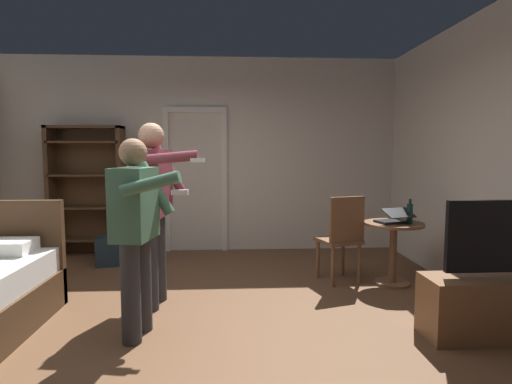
% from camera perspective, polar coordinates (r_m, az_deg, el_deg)
% --- Properties ---
extents(ground_plane, '(6.39, 6.39, 0.00)m').
position_cam_1_polar(ground_plane, '(3.77, -10.61, -17.63)').
color(ground_plane, brown).
extents(wall_back, '(6.05, 0.12, 2.86)m').
position_cam_1_polar(wall_back, '(6.30, -7.52, 5.02)').
color(wall_back, silver).
rests_on(wall_back, ground_plane).
extents(doorway_frame, '(0.93, 0.08, 2.13)m').
position_cam_1_polar(doorway_frame, '(6.24, -8.28, 3.09)').
color(doorway_frame, white).
rests_on(doorway_frame, ground_plane).
extents(bookshelf, '(1.05, 0.32, 1.84)m').
position_cam_1_polar(bookshelf, '(6.42, -22.05, 0.81)').
color(bookshelf, '#4C331E').
rests_on(bookshelf, ground_plane).
extents(tv_flatscreen, '(1.23, 0.40, 1.11)m').
position_cam_1_polar(tv_flatscreen, '(3.94, 30.61, -12.48)').
color(tv_flatscreen, brown).
rests_on(tv_flatscreen, ground_plane).
extents(side_table, '(0.65, 0.65, 0.70)m').
position_cam_1_polar(side_table, '(4.90, 18.28, -6.60)').
color(side_table, brown).
rests_on(side_table, ground_plane).
extents(laptop, '(0.40, 0.40, 0.17)m').
position_cam_1_polar(laptop, '(4.80, 18.36, -3.45)').
color(laptop, black).
rests_on(laptop, side_table).
extents(bottle_on_table, '(0.06, 0.06, 0.27)m').
position_cam_1_polar(bottle_on_table, '(4.82, 20.30, -2.74)').
color(bottle_on_table, '#15372F').
rests_on(bottle_on_table, side_table).
extents(wooden_chair, '(0.52, 0.52, 0.99)m').
position_cam_1_polar(wooden_chair, '(4.80, 11.71, -5.82)').
color(wooden_chair, brown).
rests_on(wooden_chair, ground_plane).
extents(person_blue_shirt, '(0.62, 0.64, 1.58)m').
position_cam_1_polar(person_blue_shirt, '(3.40, -16.07, -4.33)').
color(person_blue_shirt, '#333338').
rests_on(person_blue_shirt, ground_plane).
extents(person_striped_shirt, '(0.67, 0.69, 1.75)m').
position_cam_1_polar(person_striped_shirt, '(4.06, -13.80, -1.01)').
color(person_striped_shirt, '#333338').
rests_on(person_striped_shirt, ground_plane).
extents(suitcase_dark, '(0.68, 0.44, 0.37)m').
position_cam_1_polar(suitcase_dark, '(5.84, -17.94, -7.55)').
color(suitcase_dark, '#1E2D38').
rests_on(suitcase_dark, ground_plane).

